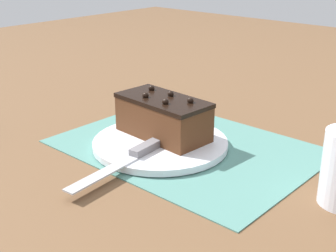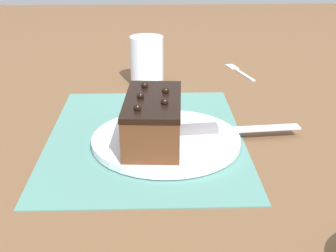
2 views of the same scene
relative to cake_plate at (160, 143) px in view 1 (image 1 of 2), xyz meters
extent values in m
plane|color=brown|center=(0.03, 0.04, -0.01)|extent=(3.00, 3.00, 0.00)
cube|color=slate|center=(0.03, 0.04, -0.01)|extent=(0.46, 0.34, 0.00)
cylinder|color=white|center=(0.00, 0.00, 0.00)|extent=(0.25, 0.25, 0.01)
cube|color=#512D19|center=(-0.01, 0.02, 0.04)|extent=(0.18, 0.10, 0.07)
cube|color=black|center=(-0.01, 0.02, 0.08)|extent=(0.18, 0.10, 0.01)
sphere|color=black|center=(-0.06, 0.04, 0.08)|extent=(0.01, 0.01, 0.01)
sphere|color=black|center=(-0.04, 0.00, 0.08)|extent=(0.01, 0.01, 0.01)
sphere|color=black|center=(-0.01, 0.04, 0.08)|extent=(0.01, 0.01, 0.01)
sphere|color=black|center=(0.01, 0.00, 0.08)|extent=(0.01, 0.01, 0.01)
sphere|color=black|center=(0.04, 0.04, 0.08)|extent=(0.01, 0.01, 0.01)
cube|color=slate|center=(0.02, -0.05, 0.01)|extent=(0.03, 0.07, 0.01)
cube|color=#B7BABF|center=(0.03, -0.16, 0.01)|extent=(0.04, 0.15, 0.00)
camera|label=1|loc=(0.55, -0.59, 0.35)|focal=50.00mm
camera|label=2|loc=(-0.72, 0.02, 0.34)|focal=50.00mm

